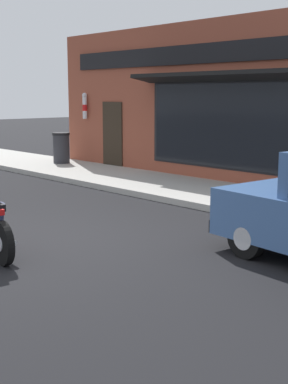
# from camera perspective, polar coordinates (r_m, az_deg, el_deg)

# --- Properties ---
(ground_plane) EXTENTS (80.00, 80.00, 0.00)m
(ground_plane) POSITION_cam_1_polar(r_m,az_deg,el_deg) (8.59, -11.87, -5.50)
(ground_plane) COLOR black
(sidewalk_curb) EXTENTS (2.60, 22.00, 0.14)m
(sidewalk_curb) POSITION_cam_1_polar(r_m,az_deg,el_deg) (13.97, -0.29, 1.09)
(sidewalk_curb) COLOR #ADAAA3
(sidewalk_curb) RESTS_ON ground
(storefront_building) EXTENTS (1.25, 10.33, 4.20)m
(storefront_building) POSITION_cam_1_polar(r_m,az_deg,el_deg) (14.74, 4.65, 9.50)
(storefront_building) COLOR brown
(storefront_building) RESTS_ON ground
(trash_bin) EXTENTS (0.56, 0.56, 0.98)m
(trash_bin) POSITION_cam_1_polar(r_m,az_deg,el_deg) (17.45, -8.82, 4.69)
(trash_bin) COLOR #2D2D33
(trash_bin) RESTS_ON sidewalk_curb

